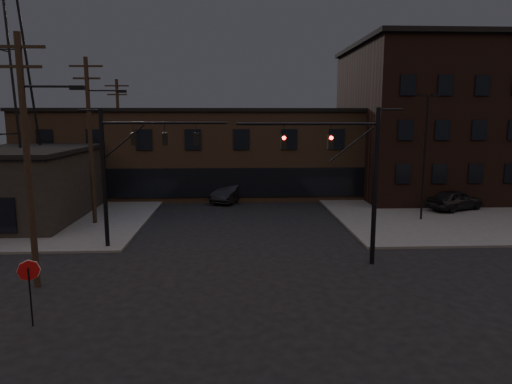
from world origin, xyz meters
TOP-DOWN VIEW (x-y plane):
  - ground at (0.00, 0.00)m, footprint 140.00×140.00m
  - sidewalk_ne at (22.00, 22.00)m, footprint 30.00×30.00m
  - building_row at (0.00, 28.00)m, footprint 40.00×12.00m
  - building_right at (22.00, 26.00)m, footprint 22.00×16.00m
  - traffic_signal_near at (5.36, 4.50)m, footprint 7.12×0.24m
  - traffic_signal_far at (-6.72, 8.00)m, footprint 7.12×0.24m
  - stop_sign at (-8.00, -1.99)m, footprint 0.72×0.33m
  - utility_pole_near at (-9.43, 2.00)m, footprint 3.70×0.28m
  - utility_pole_mid at (-10.44, 14.00)m, footprint 3.70×0.28m
  - utility_pole_far at (-11.50, 26.00)m, footprint 2.20×0.28m
  - lot_light_a at (13.00, 14.00)m, footprint 1.50×0.28m
  - lot_light_b at (19.00, 19.00)m, footprint 1.50×0.28m
  - parked_car_lot_a at (17.08, 17.18)m, footprint 5.25×3.84m
  - parked_car_lot_b at (15.08, 22.84)m, footprint 4.83×2.34m
  - car_crossing at (-0.98, 22.47)m, footprint 3.65×5.45m

SIDE VIEW (x-z plane):
  - ground at x=0.00m, z-range 0.00..0.00m
  - sidewalk_ne at x=22.00m, z-range 0.00..0.15m
  - parked_car_lot_b at x=15.08m, z-range 0.15..1.51m
  - car_crossing at x=-0.98m, z-range 0.00..1.70m
  - parked_car_lot_a at x=17.08m, z-range 0.15..1.81m
  - stop_sign at x=-8.00m, z-range 0.60..3.08m
  - building_row at x=0.00m, z-range 0.00..8.00m
  - traffic_signal_near at x=5.36m, z-range 0.93..8.93m
  - traffic_signal_far at x=-6.72m, z-range 1.01..9.01m
  - lot_light_a at x=13.00m, z-range 0.94..10.08m
  - lot_light_b at x=19.00m, z-range 0.94..10.08m
  - utility_pole_far at x=-11.50m, z-range 0.28..11.28m
  - utility_pole_near at x=-9.43m, z-range 0.37..11.37m
  - utility_pole_mid at x=-10.44m, z-range 0.38..11.88m
  - building_right at x=22.00m, z-range 0.00..14.00m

